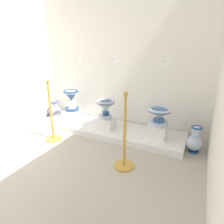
{
  "coord_description": "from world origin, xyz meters",
  "views": [
    {
      "loc": [
        3.27,
        -0.62,
        1.54
      ],
      "look_at": [
        1.81,
        2.36,
        0.42
      ],
      "focal_mm": 30.08,
      "sensor_mm": 36.0,
      "label": 1
    }
  ],
  "objects_px": {
    "info_placard_second": "(115,61)",
    "stanchion_post_near_left": "(52,123)",
    "decorative_vase_companion": "(55,110)",
    "stanchion_post_near_right": "(124,147)",
    "plinth_block_rightmost": "(158,131)",
    "antique_toilet_pale_glazed": "(71,98)",
    "plinth_block_tall_cobalt": "(106,123)",
    "info_placard_first": "(80,60)",
    "antique_toilet_rightmost": "(159,115)",
    "decorative_vase_corner": "(195,141)",
    "plinth_block_pale_glazed": "(72,114)",
    "info_placard_third": "(167,64)",
    "antique_toilet_tall_cobalt": "(106,107)"
  },
  "relations": [
    {
      "from": "plinth_block_tall_cobalt",
      "to": "decorative_vase_corner",
      "type": "bearing_deg",
      "value": 0.0
    },
    {
      "from": "plinth_block_tall_cobalt",
      "to": "info_placard_second",
      "type": "xyz_separation_m",
      "value": [
        -0.03,
        0.47,
        1.11
      ]
    },
    {
      "from": "decorative_vase_corner",
      "to": "info_placard_third",
      "type": "bearing_deg",
      "value": 142.17
    },
    {
      "from": "plinth_block_tall_cobalt",
      "to": "stanchion_post_near_left",
      "type": "relative_size",
      "value": 0.29
    },
    {
      "from": "stanchion_post_near_right",
      "to": "plinth_block_tall_cobalt",
      "type": "bearing_deg",
      "value": 130.76
    },
    {
      "from": "antique_toilet_tall_cobalt",
      "to": "decorative_vase_companion",
      "type": "xyz_separation_m",
      "value": [
        -1.51,
        0.29,
        -0.37
      ]
    },
    {
      "from": "plinth_block_tall_cobalt",
      "to": "stanchion_post_near_right",
      "type": "height_order",
      "value": "stanchion_post_near_right"
    },
    {
      "from": "antique_toilet_rightmost",
      "to": "stanchion_post_near_left",
      "type": "xyz_separation_m",
      "value": [
        -1.7,
        -0.67,
        -0.21
      ]
    },
    {
      "from": "decorative_vase_companion",
      "to": "plinth_block_rightmost",
      "type": "bearing_deg",
      "value": -5.91
    },
    {
      "from": "decorative_vase_companion",
      "to": "stanchion_post_near_right",
      "type": "xyz_separation_m",
      "value": [
        2.24,
        -1.13,
        0.13
      ]
    },
    {
      "from": "antique_toilet_rightmost",
      "to": "decorative_vase_corner",
      "type": "bearing_deg",
      "value": -2.96
    },
    {
      "from": "plinth_block_pale_glazed",
      "to": "info_placard_second",
      "type": "relative_size",
      "value": 2.76
    },
    {
      "from": "antique_toilet_pale_glazed",
      "to": "decorative_vase_corner",
      "type": "distance_m",
      "value": 2.49
    },
    {
      "from": "antique_toilet_pale_glazed",
      "to": "info_placard_first",
      "type": "xyz_separation_m",
      "value": [
        0.04,
        0.33,
        0.74
      ]
    },
    {
      "from": "antique_toilet_pale_glazed",
      "to": "plinth_block_rightmost",
      "type": "bearing_deg",
      "value": -3.52
    },
    {
      "from": "plinth_block_pale_glazed",
      "to": "info_placard_first",
      "type": "relative_size",
      "value": 2.7
    },
    {
      "from": "plinth_block_pale_glazed",
      "to": "decorative_vase_companion",
      "type": "bearing_deg",
      "value": 167.08
    },
    {
      "from": "plinth_block_pale_glazed",
      "to": "antique_toilet_tall_cobalt",
      "type": "distance_m",
      "value": 0.96
    },
    {
      "from": "antique_toilet_tall_cobalt",
      "to": "decorative_vase_corner",
      "type": "xyz_separation_m",
      "value": [
        1.56,
        0.0,
        -0.36
      ]
    },
    {
      "from": "info_placard_second",
      "to": "decorative_vase_corner",
      "type": "bearing_deg",
      "value": -16.57
    },
    {
      "from": "plinth_block_pale_glazed",
      "to": "plinth_block_rightmost",
      "type": "distance_m",
      "value": 1.87
    },
    {
      "from": "antique_toilet_pale_glazed",
      "to": "info_placard_second",
      "type": "relative_size",
      "value": 3.57
    },
    {
      "from": "antique_toilet_pale_glazed",
      "to": "stanchion_post_near_left",
      "type": "height_order",
      "value": "stanchion_post_near_left"
    },
    {
      "from": "info_placard_first",
      "to": "plinth_block_rightmost",
      "type": "bearing_deg",
      "value": -13.63
    },
    {
      "from": "antique_toilet_tall_cobalt",
      "to": "info_placard_first",
      "type": "bearing_deg",
      "value": 150.93
    },
    {
      "from": "plinth_block_rightmost",
      "to": "decorative_vase_companion",
      "type": "bearing_deg",
      "value": 174.09
    },
    {
      "from": "plinth_block_rightmost",
      "to": "antique_toilet_rightmost",
      "type": "height_order",
      "value": "antique_toilet_rightmost"
    },
    {
      "from": "info_placard_second",
      "to": "stanchion_post_near_left",
      "type": "distance_m",
      "value": 1.66
    },
    {
      "from": "antique_toilet_tall_cobalt",
      "to": "plinth_block_rightmost",
      "type": "distance_m",
      "value": 1.03
    },
    {
      "from": "plinth_block_pale_glazed",
      "to": "info_placard_second",
      "type": "distance_m",
      "value": 1.44
    },
    {
      "from": "plinth_block_rightmost",
      "to": "stanchion_post_near_left",
      "type": "bearing_deg",
      "value": -158.42
    },
    {
      "from": "plinth_block_rightmost",
      "to": "info_placard_second",
      "type": "xyz_separation_m",
      "value": [
        -1.01,
        0.44,
        1.1
      ]
    },
    {
      "from": "plinth_block_pale_glazed",
      "to": "plinth_block_tall_cobalt",
      "type": "height_order",
      "value": "plinth_block_tall_cobalt"
    },
    {
      "from": "info_placard_second",
      "to": "decorative_vase_corner",
      "type": "relative_size",
      "value": 0.28
    },
    {
      "from": "plinth_block_pale_glazed",
      "to": "info_placard_second",
      "type": "bearing_deg",
      "value": 21.0
    },
    {
      "from": "info_placard_first",
      "to": "decorative_vase_companion",
      "type": "height_order",
      "value": "info_placard_first"
    },
    {
      "from": "stanchion_post_near_left",
      "to": "decorative_vase_companion",
      "type": "bearing_deg",
      "value": 130.45
    },
    {
      "from": "antique_toilet_rightmost",
      "to": "stanchion_post_near_left",
      "type": "relative_size",
      "value": 0.35
    },
    {
      "from": "stanchion_post_near_right",
      "to": "antique_toilet_pale_glazed",
      "type": "bearing_deg",
      "value": 148.56
    },
    {
      "from": "info_placard_second",
      "to": "stanchion_post_near_left",
      "type": "height_order",
      "value": "info_placard_second"
    },
    {
      "from": "plinth_block_tall_cobalt",
      "to": "info_placard_second",
      "type": "distance_m",
      "value": 1.21
    },
    {
      "from": "plinth_block_pale_glazed",
      "to": "stanchion_post_near_left",
      "type": "bearing_deg",
      "value": -77.72
    },
    {
      "from": "plinth_block_pale_glazed",
      "to": "antique_toilet_rightmost",
      "type": "height_order",
      "value": "antique_toilet_rightmost"
    },
    {
      "from": "plinth_block_tall_cobalt",
      "to": "info_placard_first",
      "type": "distance_m",
      "value": 1.47
    },
    {
      "from": "stanchion_post_near_left",
      "to": "stanchion_post_near_right",
      "type": "height_order",
      "value": "stanchion_post_near_left"
    },
    {
      "from": "info_placard_first",
      "to": "decorative_vase_companion",
      "type": "bearing_deg",
      "value": -164.15
    },
    {
      "from": "info_placard_first",
      "to": "info_placard_second",
      "type": "height_order",
      "value": "info_placard_second"
    },
    {
      "from": "antique_toilet_rightmost",
      "to": "info_placard_second",
      "type": "xyz_separation_m",
      "value": [
        -1.01,
        0.44,
        0.8
      ]
    },
    {
      "from": "info_placard_first",
      "to": "stanchion_post_near_left",
      "type": "distance_m",
      "value": 1.5
    },
    {
      "from": "antique_toilet_rightmost",
      "to": "info_placard_third",
      "type": "xyz_separation_m",
      "value": [
        -0.03,
        0.44,
        0.78
      ]
    }
  ]
}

